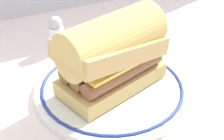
# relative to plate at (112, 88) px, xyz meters

# --- Properties ---
(ground_plane) EXTENTS (1.50, 1.50, 0.00)m
(ground_plane) POSITION_rel_plate_xyz_m (0.03, -0.01, -0.01)
(ground_plane) COLOR silver
(plate) EXTENTS (0.26, 0.26, 0.01)m
(plate) POSITION_rel_plate_xyz_m (0.00, 0.00, 0.00)
(plate) COLOR white
(plate) RESTS_ON ground_plane
(sausage_sandwich) EXTENTS (0.20, 0.14, 0.13)m
(sausage_sandwich) POSITION_rel_plate_xyz_m (-0.00, -0.00, 0.07)
(sausage_sandwich) COLOR tan
(sausage_sandwich) RESTS_ON plate
(salt_shaker) EXTENTS (0.03, 0.03, 0.08)m
(salt_shaker) POSITION_rel_plate_xyz_m (-0.04, 0.18, 0.03)
(salt_shaker) COLOR white
(salt_shaker) RESTS_ON ground_plane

